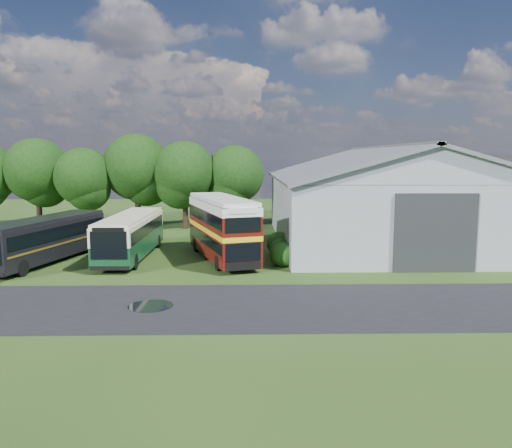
{
  "coord_description": "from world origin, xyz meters",
  "views": [
    {
      "loc": [
        3.17,
        -26.63,
        7.22
      ],
      "look_at": [
        3.86,
        8.0,
        2.56
      ],
      "focal_mm": 35.0,
      "sensor_mm": 36.0,
      "label": 1
    }
  ],
  "objects_px": {
    "storage_shed": "(383,193)",
    "bus_dark_single": "(45,239)",
    "bus_green_single": "(131,235)",
    "bus_maroon_double": "(222,228)"
  },
  "relations": [
    {
      "from": "bus_dark_single",
      "to": "bus_maroon_double",
      "type": "bearing_deg",
      "value": 17.89
    },
    {
      "from": "storage_shed",
      "to": "bus_dark_single",
      "type": "bearing_deg",
      "value": -161.67
    },
    {
      "from": "storage_shed",
      "to": "bus_green_single",
      "type": "relative_size",
      "value": 2.2
    },
    {
      "from": "bus_maroon_double",
      "to": "bus_dark_single",
      "type": "distance_m",
      "value": 12.14
    },
    {
      "from": "storage_shed",
      "to": "bus_green_single",
      "type": "xyz_separation_m",
      "value": [
        -20.14,
        -6.93,
        -2.52
      ]
    },
    {
      "from": "bus_green_single",
      "to": "bus_dark_single",
      "type": "height_order",
      "value": "bus_green_single"
    },
    {
      "from": "bus_green_single",
      "to": "bus_maroon_double",
      "type": "xyz_separation_m",
      "value": [
        6.59,
        -0.75,
        0.56
      ]
    },
    {
      "from": "bus_green_single",
      "to": "bus_dark_single",
      "type": "xyz_separation_m",
      "value": [
        -5.51,
        -1.57,
        -0.0
      ]
    },
    {
      "from": "bus_maroon_double",
      "to": "bus_dark_single",
      "type": "bearing_deg",
      "value": 166.42
    },
    {
      "from": "bus_green_single",
      "to": "bus_maroon_double",
      "type": "relative_size",
      "value": 1.06
    }
  ]
}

